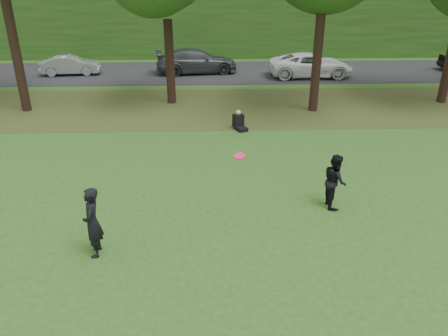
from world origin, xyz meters
name	(u,v)px	position (x,y,z in m)	size (l,w,h in m)	color
ground	(259,270)	(0.00, 0.00, 0.00)	(120.00, 120.00, 0.00)	#284C17
leaf_litter	(231,107)	(0.00, 13.00, 0.01)	(60.00, 7.00, 0.01)	#423217
street	(224,72)	(0.00, 21.00, 0.01)	(70.00, 7.00, 0.02)	black
far_hedge	(222,23)	(0.00, 27.00, 2.50)	(70.00, 3.00, 5.00)	#1E4112
player_left	(92,223)	(-3.90, 0.79, 0.89)	(0.65, 0.43, 1.78)	black
player_right	(335,181)	(2.49, 2.95, 0.80)	(0.78, 0.61, 1.61)	black
parked_cars	(240,63)	(0.99, 20.24, 0.73)	(37.24, 4.05, 1.53)	black
frisbee	(240,156)	(-0.36, 1.72, 2.15)	(0.32, 0.31, 0.10)	#FF155A
seated_person	(239,122)	(0.20, 9.71, 0.31)	(0.66, 0.83, 0.83)	black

